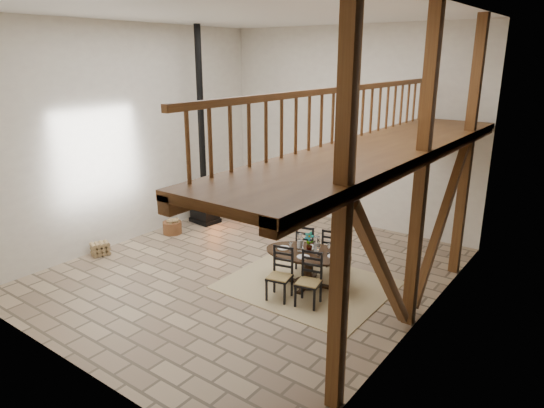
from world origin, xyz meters
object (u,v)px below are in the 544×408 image
Objects in this scene: wood_stove at (204,182)px; log_stack at (100,249)px; dining_table at (308,266)px; log_basket at (172,227)px.

wood_stove is 10.66× the size of log_stack.
log_stack is at bearing -174.40° from dining_table.
log_stack is at bearing -89.55° from wood_stove.
log_basket is at bearing 161.73° from dining_table.
log_basket is 0.99× the size of log_stack.
dining_table is 4.76m from log_stack.
wood_stove is at bearing 147.28° from dining_table.
wood_stove is (-4.23, 1.55, 0.71)m from dining_table.
log_stack is at bearing -97.33° from log_basket.
dining_table reaches higher than log_stack.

